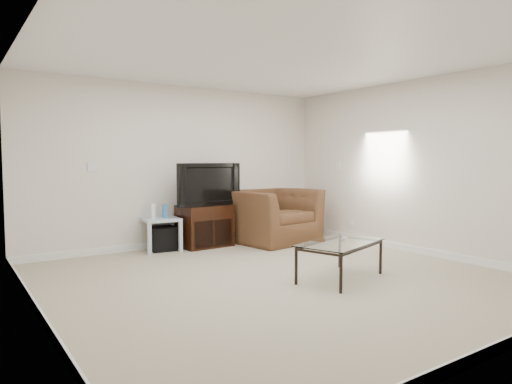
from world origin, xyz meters
TOP-DOWN VIEW (x-y plane):
  - floor at (0.00, 0.00)m, footprint 5.00×5.00m
  - ceiling at (0.00, 0.00)m, footprint 5.00×5.00m
  - wall_back at (0.00, 2.50)m, footprint 5.00×0.02m
  - wall_left at (-2.50, 0.00)m, footprint 0.02×5.00m
  - wall_right at (2.50, 0.00)m, footprint 0.02×5.00m
  - plate_back at (-1.40, 2.49)m, footprint 0.12×0.02m
  - plate_right_switch at (2.49, 1.60)m, footprint 0.02×0.09m
  - plate_right_outlet at (2.49, 1.30)m, footprint 0.02×0.08m
  - tv_stand at (0.22, 2.21)m, footprint 0.80×0.58m
  - dvd_player at (0.22, 2.17)m, footprint 0.42×0.30m
  - television at (0.22, 2.18)m, footprint 1.08×0.34m
  - side_table at (-0.49, 2.27)m, footprint 0.56×0.56m
  - subwoofer at (-0.45, 2.29)m, footprint 0.40×0.40m
  - game_console at (-0.61, 2.27)m, footprint 0.08×0.17m
  - game_case at (-0.43, 2.25)m, footprint 0.08×0.15m
  - recliner at (1.35, 1.94)m, footprint 1.43×1.04m
  - coffee_table at (0.56, -0.41)m, footprint 1.22×0.91m
  - remote at (0.73, -0.30)m, footprint 0.17×0.14m

SIDE VIEW (x-z plane):
  - floor at x=0.00m, z-range 0.00..0.00m
  - subwoofer at x=-0.45m, z-range -0.01..0.36m
  - coffee_table at x=0.56m, z-range 0.00..0.42m
  - side_table at x=-0.49m, z-range 0.00..0.49m
  - plate_right_outlet at x=2.49m, z-range 0.24..0.36m
  - tv_stand at x=0.22m, z-range 0.00..0.65m
  - remote at x=0.73m, z-range 0.43..0.44m
  - dvd_player at x=0.22m, z-range 0.51..0.57m
  - recliner at x=1.35m, z-range 0.00..1.16m
  - game_case at x=-0.43m, z-range 0.49..0.69m
  - game_console at x=-0.61m, z-range 0.49..0.72m
  - television at x=0.22m, z-range 0.65..1.30m
  - wall_back at x=0.00m, z-range 0.00..2.50m
  - wall_left at x=-2.50m, z-range 0.00..2.50m
  - wall_right at x=2.50m, z-range 0.00..2.50m
  - plate_back at x=-1.40m, z-range 1.19..1.31m
  - plate_right_switch at x=2.49m, z-range 1.19..1.31m
  - ceiling at x=0.00m, z-range 2.50..2.50m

